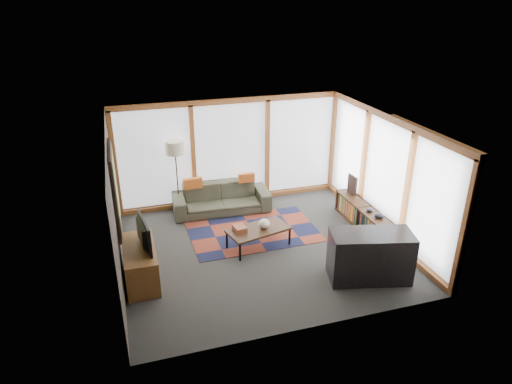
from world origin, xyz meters
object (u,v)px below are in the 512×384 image
object	(u,v)px
floor_lamp	(177,177)
sofa	(221,198)
bar_counter	(370,256)
bookshelf	(364,217)
coffee_table	(258,238)
television	(139,234)
tv_console	(141,264)

from	to	relation	value
floor_lamp	sofa	bearing A→B (deg)	-16.02
bar_counter	bookshelf	bearing A→B (deg)	77.70
bookshelf	coffee_table	bearing A→B (deg)	-177.59
bar_counter	television	bearing A→B (deg)	177.54
sofa	tv_console	distance (m)	3.10
coffee_table	bookshelf	distance (m)	2.48
coffee_table	bar_counter	xyz separation A→B (m)	(1.60, -1.65, 0.25)
tv_console	coffee_table	bearing A→B (deg)	11.42
coffee_table	tv_console	bearing A→B (deg)	-168.58
coffee_table	floor_lamp	bearing A→B (deg)	121.60
coffee_table	bar_counter	world-z (taller)	bar_counter
bookshelf	television	distance (m)	4.89
bar_counter	coffee_table	bearing A→B (deg)	148.35
bookshelf	floor_lamp	bearing A→B (deg)	151.81
floor_lamp	tv_console	world-z (taller)	floor_lamp
sofa	tv_console	xyz separation A→B (m)	(-2.04, -2.33, 0.00)
floor_lamp	bar_counter	bearing A→B (deg)	-52.40
tv_console	television	size ratio (longest dim) A/B	1.44
bookshelf	bar_counter	xyz separation A→B (m)	(-0.87, -1.75, 0.20)
floor_lamp	tv_console	distance (m)	2.87
television	tv_console	bearing A→B (deg)	100.17
floor_lamp	television	xyz separation A→B (m)	(-1.03, -2.60, 0.05)
bookshelf	tv_console	xyz separation A→B (m)	(-4.85, -0.58, 0.08)
coffee_table	bookshelf	bearing A→B (deg)	2.41
floor_lamp	coffee_table	size ratio (longest dim) A/B	1.40
bookshelf	television	size ratio (longest dim) A/B	2.20
sofa	television	size ratio (longest dim) A/B	2.44
tv_console	floor_lamp	bearing A→B (deg)	67.77
sofa	coffee_table	distance (m)	1.89
floor_lamp	bookshelf	xyz separation A→B (m)	(3.78, -2.03, -0.62)
sofa	floor_lamp	xyz separation A→B (m)	(-0.97, 0.28, 0.55)
floor_lamp	television	world-z (taller)	floor_lamp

